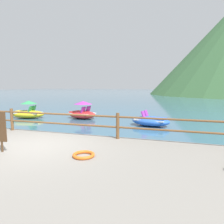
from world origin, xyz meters
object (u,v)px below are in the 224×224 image
(life_ring, at_px, (84,155))
(pedal_boat_1, at_px, (28,112))
(pedal_boat_2, at_px, (151,121))
(pedal_boat_3, at_px, (82,112))

(life_ring, bearing_deg, pedal_boat_1, 137.75)
(pedal_boat_2, bearing_deg, life_ring, -99.28)
(life_ring, distance_m, pedal_boat_1, 10.53)
(pedal_boat_1, bearing_deg, life_ring, -42.25)
(pedal_boat_3, bearing_deg, life_ring, -64.20)
(life_ring, relative_size, pedal_boat_3, 0.25)
(pedal_boat_1, relative_size, pedal_boat_2, 1.08)
(life_ring, relative_size, pedal_boat_2, 0.25)
(pedal_boat_1, height_order, pedal_boat_2, pedal_boat_1)
(pedal_boat_3, bearing_deg, pedal_boat_1, -165.86)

